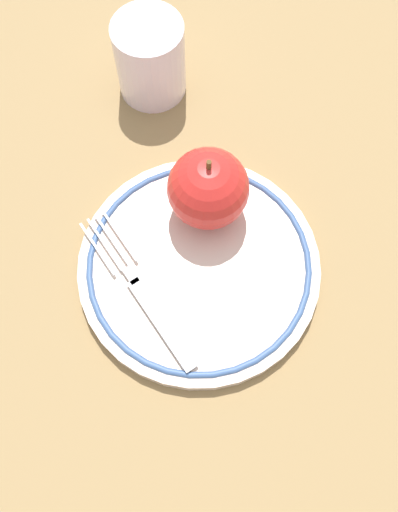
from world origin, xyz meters
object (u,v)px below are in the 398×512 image
plate (199,267)px  drinking_glass (150,59)px  fork (144,296)px  apple_red_whole (208,189)px

plate → drinking_glass: size_ratio=2.63×
plate → fork: 0.06m
plate → drinking_glass: (0.14, 0.17, 0.03)m
plate → fork: bearing=160.5°
plate → apple_red_whole: bearing=30.3°
apple_red_whole → plate: bearing=-149.7°
drinking_glass → plate: bearing=-128.6°
apple_red_whole → drinking_glass: apple_red_whole is taller
plate → fork: size_ratio=1.29×
plate → apple_red_whole: apple_red_whole is taller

